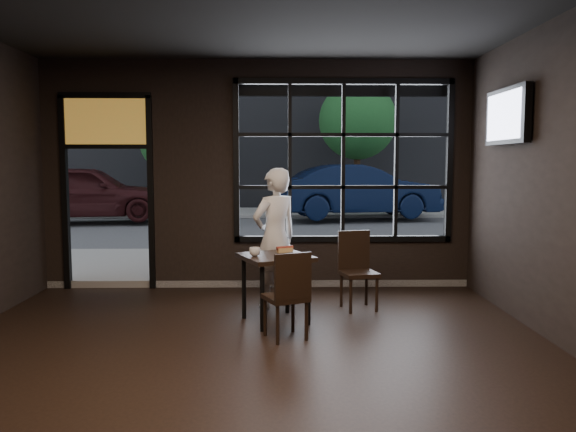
{
  "coord_description": "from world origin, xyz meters",
  "views": [
    {
      "loc": [
        0.28,
        -4.4,
        1.78
      ],
      "look_at": [
        0.4,
        2.2,
        1.15
      ],
      "focal_mm": 35.0,
      "sensor_mm": 36.0,
      "label": 1
    }
  ],
  "objects_px": {
    "cafe_table": "(276,288)",
    "chair_near": "(286,295)",
    "man": "(275,238)",
    "navy_car": "(358,191)"
  },
  "relations": [
    {
      "from": "cafe_table",
      "to": "chair_near",
      "type": "bearing_deg",
      "value": -104.19
    },
    {
      "from": "chair_near",
      "to": "cafe_table",
      "type": "bearing_deg",
      "value": -103.96
    },
    {
      "from": "cafe_table",
      "to": "man",
      "type": "distance_m",
      "value": 0.84
    },
    {
      "from": "navy_car",
      "to": "chair_near",
      "type": "bearing_deg",
      "value": 158.56
    },
    {
      "from": "man",
      "to": "navy_car",
      "type": "xyz_separation_m",
      "value": [
        2.48,
        10.2,
        0.05
      ]
    },
    {
      "from": "man",
      "to": "navy_car",
      "type": "height_order",
      "value": "navy_car"
    },
    {
      "from": "cafe_table",
      "to": "chair_near",
      "type": "xyz_separation_m",
      "value": [
        0.1,
        -0.59,
        0.07
      ]
    },
    {
      "from": "cafe_table",
      "to": "chair_near",
      "type": "distance_m",
      "value": 0.61
    },
    {
      "from": "chair_near",
      "to": "man",
      "type": "bearing_deg",
      "value": -108.89
    },
    {
      "from": "cafe_table",
      "to": "chair_near",
      "type": "relative_size",
      "value": 0.85
    }
  ]
}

